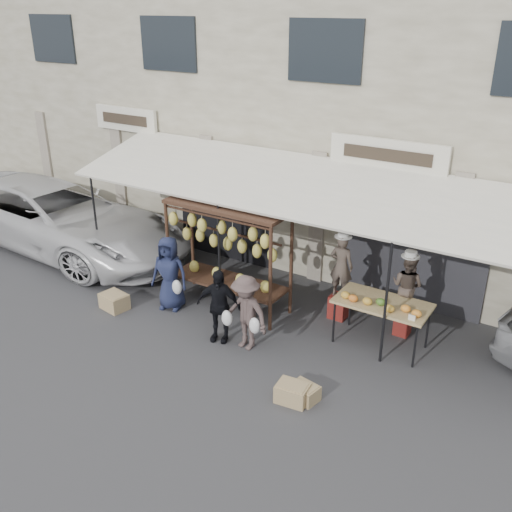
{
  "coord_description": "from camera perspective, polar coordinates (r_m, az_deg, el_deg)",
  "views": [
    {
      "loc": [
        5.22,
        -7.26,
        5.85
      ],
      "look_at": [
        -0.28,
        1.4,
        1.3
      ],
      "focal_mm": 40.0,
      "sensor_mm": 36.0,
      "label": 1
    }
  ],
  "objects": [
    {
      "name": "customer_mid",
      "position": [
        10.63,
        -3.76,
        -4.96
      ],
      "size": [
        0.92,
        0.59,
        1.45
      ],
      "primitive_type": "imported",
      "rotation": [
        0.0,
        0.0,
        0.29
      ],
      "color": "black",
      "rests_on": "ground_plane"
    },
    {
      "name": "customer_left",
      "position": [
        11.83,
        -8.64,
        -1.71
      ],
      "size": [
        0.88,
        0.7,
        1.58
      ],
      "primitive_type": "imported",
      "rotation": [
        0.0,
        0.0,
        0.28
      ],
      "color": "#1C2240",
      "rests_on": "ground_plane"
    },
    {
      "name": "shophouse",
      "position": [
        14.87,
        11.94,
        14.92
      ],
      "size": [
        24.0,
        6.15,
        7.3
      ],
      "color": "beige",
      "rests_on": "ground_plane"
    },
    {
      "name": "awning",
      "position": [
        11.35,
        3.66,
        7.09
      ],
      "size": [
        10.0,
        2.35,
        2.92
      ],
      "color": "silver",
      "rests_on": "ground_plane"
    },
    {
      "name": "ground_plane",
      "position": [
        10.68,
        -2.78,
        -9.32
      ],
      "size": [
        90.0,
        90.0,
        0.0
      ],
      "primitive_type": "plane",
      "color": "#2D2D30"
    },
    {
      "name": "stool_right",
      "position": [
        11.38,
        14.43,
        -6.68
      ],
      "size": [
        0.36,
        0.36,
        0.4
      ],
      "primitive_type": "cube",
      "rotation": [
        0.0,
        0.0,
        -0.31
      ],
      "color": "maroon",
      "rests_on": "ground_plane"
    },
    {
      "name": "van",
      "position": [
        15.71,
        -19.92,
        5.25
      ],
      "size": [
        5.87,
        2.91,
        2.4
      ],
      "primitive_type": "imported",
      "rotation": [
        0.0,
        0.0,
        1.53
      ],
      "color": "silver",
      "rests_on": "ground_plane"
    },
    {
      "name": "customer_right",
      "position": [
        10.37,
        -1.02,
        -5.68
      ],
      "size": [
        0.99,
        0.64,
        1.45
      ],
      "primitive_type": "imported",
      "rotation": [
        0.0,
        0.0,
        -0.11
      ],
      "color": "#4D3E3C",
      "rests_on": "ground_plane"
    },
    {
      "name": "banana_rack",
      "position": [
        11.44,
        -2.98,
        1.87
      ],
      "size": [
        2.6,
        0.9,
        2.24
      ],
      "color": "black",
      "rests_on": "ground_plane"
    },
    {
      "name": "crate_far",
      "position": [
        12.28,
        -13.98,
        -4.42
      ],
      "size": [
        0.61,
        0.5,
        0.33
      ],
      "primitive_type": "cube",
      "rotation": [
        0.0,
        0.0,
        -0.16
      ],
      "color": "tan",
      "rests_on": "ground_plane"
    },
    {
      "name": "vendor_left",
      "position": [
        11.29,
        8.53,
        -1.02
      ],
      "size": [
        0.49,
        0.33,
        1.31
      ],
      "primitive_type": "imported",
      "rotation": [
        0.0,
        0.0,
        3.17
      ],
      "color": "brown",
      "rests_on": "stool_left"
    },
    {
      "name": "produce_table",
      "position": [
        10.58,
        12.47,
        -4.76
      ],
      "size": [
        1.7,
        0.9,
        1.04
      ],
      "color": "tan",
      "rests_on": "ground_plane"
    },
    {
      "name": "crate_near_b",
      "position": [
        9.44,
        4.86,
        -13.45
      ],
      "size": [
        0.49,
        0.41,
        0.26
      ],
      "primitive_type": "cube",
      "rotation": [
        0.0,
        0.0,
        -0.18
      ],
      "color": "tan",
      "rests_on": "ground_plane"
    },
    {
      "name": "vendor_right",
      "position": [
        10.99,
        14.87,
        -2.92
      ],
      "size": [
        0.7,
        0.59,
        1.27
      ],
      "primitive_type": "imported",
      "rotation": [
        0.0,
        0.0,
        2.96
      ],
      "color": "brown",
      "rests_on": "stool_right"
    },
    {
      "name": "stool_left",
      "position": [
        11.69,
        8.26,
        -5.01
      ],
      "size": [
        0.42,
        0.42,
        0.49
      ],
      "primitive_type": "cube",
      "rotation": [
        0.0,
        0.0,
        -0.25
      ],
      "color": "maroon",
      "rests_on": "ground_plane"
    },
    {
      "name": "crate_near_a",
      "position": [
        9.39,
        3.67,
        -13.5
      ],
      "size": [
        0.55,
        0.44,
        0.3
      ],
      "primitive_type": "cube",
      "rotation": [
        0.0,
        0.0,
        0.11
      ],
      "color": "tan",
      "rests_on": "ground_plane"
    }
  ]
}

